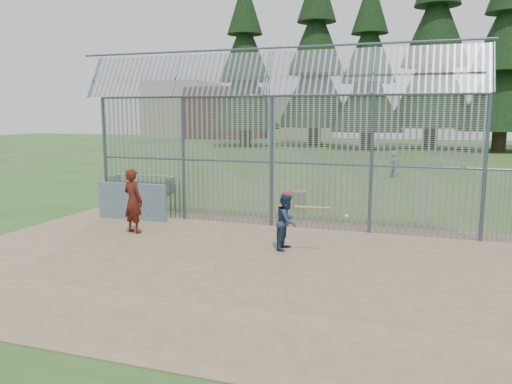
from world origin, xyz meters
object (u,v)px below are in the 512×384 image
(dugout_wall, at_px, (132,201))
(bleacher, at_px, (142,183))
(batter, at_px, (287,221))
(onlooker, at_px, (133,201))
(trash_can, at_px, (300,202))

(dugout_wall, xyz_separation_m, bleacher, (-2.82, 5.24, -0.21))
(batter, distance_m, onlooker, 4.73)
(trash_can, distance_m, bleacher, 8.04)
(trash_can, bearing_deg, batter, -80.22)
(onlooker, bearing_deg, batter, -166.60)
(dugout_wall, height_order, bleacher, dugout_wall)
(dugout_wall, relative_size, bleacher, 0.83)
(dugout_wall, xyz_separation_m, onlooker, (1.05, -1.59, 0.34))
(batter, height_order, onlooker, onlooker)
(onlooker, bearing_deg, bleacher, -43.20)
(dugout_wall, height_order, trash_can, dugout_wall)
(onlooker, relative_size, trash_can, 2.29)
(dugout_wall, relative_size, trash_can, 3.05)
(dugout_wall, height_order, onlooker, onlooker)
(batter, bearing_deg, bleacher, 54.29)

